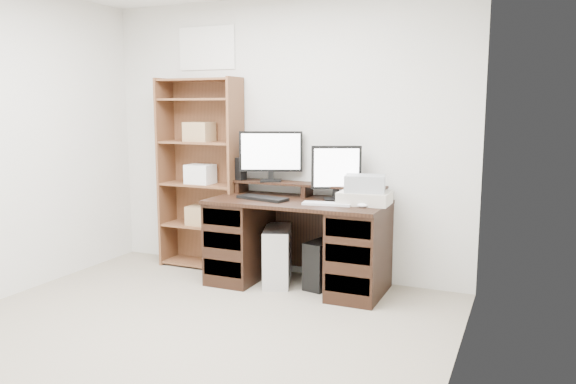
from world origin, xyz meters
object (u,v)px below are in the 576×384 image
Objects in this scene: desk at (298,242)px; monitor_small at (336,171)px; tower_silver at (277,255)px; monitor_wide at (271,153)px; tower_black at (324,263)px; bookshelf at (202,172)px; printer at (365,198)px.

desk is 3.26× the size of monitor_small.
monitor_small reaches higher than tower_silver.
monitor_small is (0.29, 0.13, 0.61)m from desk.
desk is at bearing -51.90° from monitor_wide.
monitor_small is (0.64, -0.07, -0.12)m from monitor_wide.
monitor_wide reaches higher than tower_black.
monitor_wide is 1.17× the size of monitor_small.
monitor_small is 0.26× the size of bookshelf.
tower_black is (0.56, -0.13, -0.92)m from monitor_wide.
bookshelf is (-0.73, 0.01, -0.20)m from monitor_wide.
tower_black is 0.24× the size of bookshelf.
desk is 0.29m from tower_black.
printer is at bearing -43.99° from monitor_small.
monitor_small reaches higher than printer.
bookshelf is (-1.08, 0.21, 0.53)m from desk.
bookshelf is at bearing 157.22° from monitor_wide.
monitor_wide is at bearing 167.85° from printer.
tower_black is (0.41, 0.07, -0.04)m from tower_silver.
printer reaches higher than tower_black.
monitor_small is 0.93× the size of tower_silver.
tower_silver is at bearing 170.90° from monitor_small.
printer is 0.23× the size of bookshelf.
monitor_small is at bearing 51.19° from tower_black.
tower_silver is 0.27× the size of bookshelf.
monitor_wide reaches higher than tower_silver.
monitor_small is 1.13× the size of printer.
monitor_wide is at bearing 149.93° from desk.
bookshelf reaches higher than tower_black.
desk is 0.70m from printer.
bookshelf reaches higher than printer.
bookshelf reaches higher than monitor_wide.
desk is at bearing -20.06° from tower_silver.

